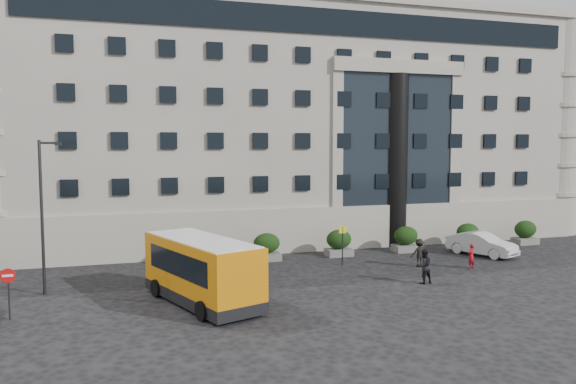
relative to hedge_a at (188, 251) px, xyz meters
name	(u,v)px	position (x,y,z in m)	size (l,w,h in m)	color
ground	(283,291)	(4.00, -7.80, -0.93)	(120.00, 120.00, 0.00)	black
civic_building	(277,130)	(10.00, 14.20, 8.07)	(44.00, 24.00, 18.00)	gray
entrance_column	(395,161)	(16.00, 2.50, 5.57)	(1.80, 1.80, 13.00)	black
hedge_a	(188,251)	(0.00, 0.00, 0.00)	(1.80, 1.26, 1.84)	#5B5B59
hedge_b	(267,247)	(5.20, 0.00, 0.00)	(1.80, 1.26, 1.84)	#5B5B59
hedge_c	(339,243)	(10.40, 0.00, 0.00)	(1.80, 1.26, 1.84)	#5B5B59
hedge_d	(406,239)	(15.60, 0.00, 0.00)	(1.80, 1.26, 1.84)	#5B5B59
hedge_e	(468,235)	(20.80, 0.00, 0.00)	(1.80, 1.26, 1.84)	#5B5B59
hedge_f	(525,232)	(26.00, 0.00, 0.00)	(1.80, 1.26, 1.84)	#5B5B59
street_lamp	(43,211)	(-7.94, -4.80, 3.44)	(1.16, 0.18, 8.00)	#262628
bus_stop_sign	(343,238)	(9.50, -2.80, 0.80)	(0.50, 0.08, 2.52)	#262628
no_entry_sign	(8,283)	(-9.00, -8.84, 0.72)	(0.64, 0.16, 2.32)	#262628
minibus	(202,268)	(-0.43, -8.80, 0.83)	(5.09, 8.12, 3.20)	#C77209
parked_car_d	(73,239)	(-7.50, 8.20, -0.17)	(2.53, 5.49, 1.53)	black
white_taxi	(482,244)	(20.03, -2.75, -0.13)	(1.69, 4.85, 1.60)	silver
pedestrian_a	(471,256)	(16.83, -6.08, -0.15)	(0.56, 0.37, 1.55)	maroon
pedestrian_b	(424,266)	(12.02, -8.53, 0.05)	(0.95, 0.74, 1.96)	black
pedestrian_c	(419,253)	(13.97, -4.67, -0.03)	(1.16, 0.67, 1.79)	black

